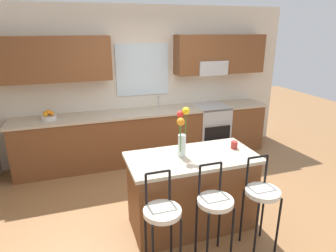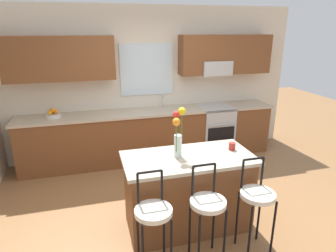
% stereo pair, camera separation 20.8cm
% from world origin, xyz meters
% --- Properties ---
extents(ground_plane, '(14.00, 14.00, 0.00)m').
position_xyz_m(ground_plane, '(0.00, 0.00, 0.00)').
color(ground_plane, olive).
extents(back_wall_assembly, '(5.60, 0.50, 2.70)m').
position_xyz_m(back_wall_assembly, '(0.02, 1.98, 1.51)').
color(back_wall_assembly, beige).
rests_on(back_wall_assembly, ground).
extents(counter_run, '(4.56, 0.64, 0.92)m').
position_xyz_m(counter_run, '(0.00, 1.70, 0.47)').
color(counter_run, brown).
rests_on(counter_run, ground).
extents(sink_faucet, '(0.02, 0.13, 0.23)m').
position_xyz_m(sink_faucet, '(0.25, 1.84, 1.06)').
color(sink_faucet, '#B7BABC').
rests_on(sink_faucet, counter_run).
extents(oven_range, '(0.60, 0.64, 0.92)m').
position_xyz_m(oven_range, '(1.23, 1.68, 0.46)').
color(oven_range, '#B7BABC').
rests_on(oven_range, ground).
extents(kitchen_island, '(1.50, 0.75, 0.92)m').
position_xyz_m(kitchen_island, '(-0.01, -0.35, 0.46)').
color(kitchen_island, brown).
rests_on(kitchen_island, ground).
extents(bar_stool_near, '(0.36, 0.36, 1.04)m').
position_xyz_m(bar_stool_near, '(-0.56, -0.93, 0.64)').
color(bar_stool_near, black).
rests_on(bar_stool_near, ground).
extents(bar_stool_middle, '(0.36, 0.36, 1.04)m').
position_xyz_m(bar_stool_middle, '(-0.01, -0.93, 0.64)').
color(bar_stool_middle, black).
rests_on(bar_stool_middle, ground).
extents(bar_stool_far, '(0.36, 0.36, 1.04)m').
position_xyz_m(bar_stool_far, '(0.54, -0.93, 0.64)').
color(bar_stool_far, black).
rests_on(bar_stool_far, ground).
extents(flower_vase, '(0.16, 0.15, 0.58)m').
position_xyz_m(flower_vase, '(-0.12, -0.31, 1.21)').
color(flower_vase, silver).
rests_on(flower_vase, kitchen_island).
extents(mug_ceramic, '(0.08, 0.08, 0.09)m').
position_xyz_m(mug_ceramic, '(0.56, -0.29, 0.97)').
color(mug_ceramic, '#A52D28').
rests_on(mug_ceramic, kitchen_island).
extents(fruit_bowl_oranges, '(0.24, 0.24, 0.16)m').
position_xyz_m(fruit_bowl_oranges, '(-1.63, 1.71, 0.98)').
color(fruit_bowl_oranges, silver).
rests_on(fruit_bowl_oranges, counter_run).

